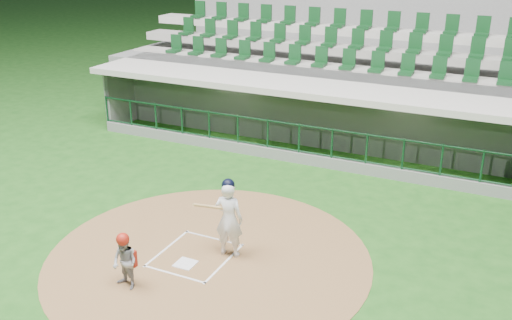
{
  "coord_description": "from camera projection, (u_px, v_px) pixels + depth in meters",
  "views": [
    {
      "loc": [
        6.01,
        -9.69,
        6.65
      ],
      "look_at": [
        0.12,
        2.6,
        1.3
      ],
      "focal_mm": 40.0,
      "sensor_mm": 36.0,
      "label": 1
    }
  ],
  "objects": [
    {
      "name": "seating_deck",
      "position": [
        348.0,
        84.0,
        21.62
      ],
      "size": [
        17.0,
        6.72,
        5.15
      ],
      "color": "slate",
      "rests_on": "ground"
    },
    {
      "name": "home_plate",
      "position": [
        185.0,
        264.0,
        12.38
      ],
      "size": [
        0.43,
        0.43,
        0.02
      ],
      "primitive_type": "cube",
      "color": "white",
      "rests_on": "dirt_circle"
    },
    {
      "name": "batter",
      "position": [
        229.0,
        218.0,
        12.43
      ],
      "size": [
        0.88,
        0.89,
        1.84
      ],
      "color": "white",
      "rests_on": "dirt_circle"
    },
    {
      "name": "catcher",
      "position": [
        125.0,
        261.0,
        11.36
      ],
      "size": [
        0.65,
        0.56,
        1.23
      ],
      "color": "#96969B",
      "rests_on": "dirt_circle"
    },
    {
      "name": "batter_box_chalk",
      "position": [
        195.0,
        255.0,
        12.72
      ],
      "size": [
        1.55,
        1.8,
        0.01
      ],
      "color": "white",
      "rests_on": "ground"
    },
    {
      "name": "dirt_circle",
      "position": [
        209.0,
        257.0,
        12.69
      ],
      "size": [
        7.2,
        7.2,
        0.01
      ],
      "primitive_type": "cylinder",
      "color": "brown",
      "rests_on": "ground"
    },
    {
      "name": "ground",
      "position": [
        202.0,
        250.0,
        12.98
      ],
      "size": [
        120.0,
        120.0,
        0.0
      ],
      "primitive_type": "plane",
      "color": "#1B4E16",
      "rests_on": "ground"
    },
    {
      "name": "dugout_structure",
      "position": [
        320.0,
        118.0,
        19.19
      ],
      "size": [
        16.4,
        3.7,
        3.0
      ],
      "color": "slate",
      "rests_on": "ground"
    }
  ]
}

